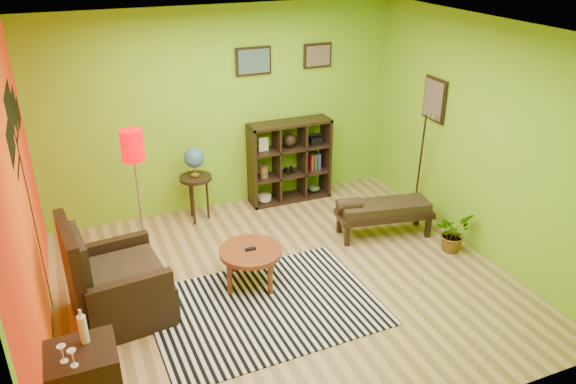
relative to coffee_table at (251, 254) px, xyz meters
name	(u,v)px	position (x,y,z in m)	size (l,w,h in m)	color
ground	(285,284)	(0.35, -0.17, -0.37)	(5.00, 5.00, 0.00)	tan
room_shell	(276,135)	(0.25, -0.16, 1.43)	(5.04, 4.54, 2.82)	#7DBE1C
zebra_rug	(265,307)	(-0.02, -0.50, -0.37)	(2.35, 1.68, 0.01)	silver
coffee_table	(251,254)	(0.00, 0.00, 0.00)	(0.71, 0.71, 0.45)	brown
armchair	(114,288)	(-1.49, -0.04, -0.03)	(1.03, 1.04, 1.14)	black
side_cabinet	(86,382)	(-1.85, -1.28, -0.05)	(0.55, 0.50, 0.96)	black
floor_lamp	(134,158)	(-1.04, 0.82, 1.01)	(0.26, 0.26, 1.71)	silver
globe_table	(195,166)	(-0.18, 1.72, 0.43)	(0.44, 0.44, 1.06)	black
cube_shelf	(291,161)	(1.26, 1.86, 0.23)	(1.20, 0.35, 1.20)	black
bench	(382,210)	(1.93, 0.39, -0.01)	(1.30, 0.67, 0.57)	black
potted_plant	(452,236)	(2.55, -0.27, -0.18)	(0.44, 0.49, 0.38)	#26661E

